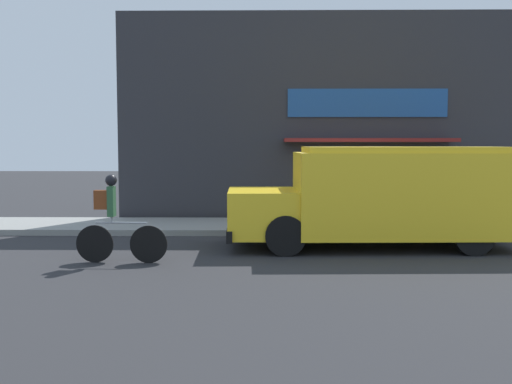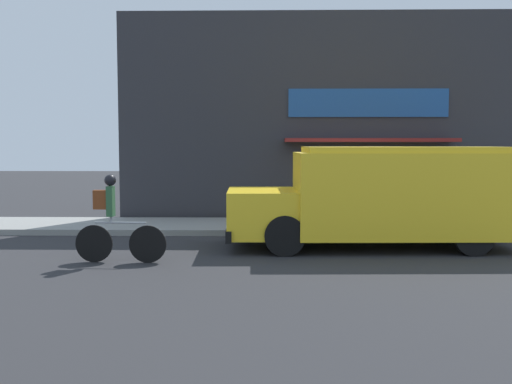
# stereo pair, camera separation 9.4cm
# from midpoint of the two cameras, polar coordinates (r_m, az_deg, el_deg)

# --- Properties ---
(ground_plane) EXTENTS (70.00, 70.00, 0.00)m
(ground_plane) POSITION_cam_midpoint_polar(r_m,az_deg,el_deg) (14.71, 8.43, -4.22)
(ground_plane) COLOR #2B2B2D
(sidewalk) EXTENTS (28.00, 2.53, 0.15)m
(sidewalk) POSITION_cam_midpoint_polar(r_m,az_deg,el_deg) (15.94, 7.84, -3.27)
(sidewalk) COLOR gray
(sidewalk) RESTS_ON ground_plane
(storefront) EXTENTS (12.39, 1.12, 5.98)m
(storefront) POSITION_cam_midpoint_polar(r_m,az_deg,el_deg) (17.30, 7.47, 6.99)
(storefront) COLOR #2D2D33
(storefront) RESTS_ON ground_plane
(school_bus) EXTENTS (6.21, 2.66, 2.18)m
(school_bus) POSITION_cam_midpoint_polar(r_m,az_deg,el_deg) (13.15, 12.02, -0.31)
(school_bus) COLOR yellow
(school_bus) RESTS_ON ground_plane
(cyclist) EXTENTS (1.74, 0.22, 1.67)m
(cyclist) POSITION_cam_midpoint_polar(r_m,az_deg,el_deg) (11.60, -13.50, -2.68)
(cyclist) COLOR black
(cyclist) RESTS_ON ground_plane
(trash_bin) EXTENTS (0.59, 0.59, 0.78)m
(trash_bin) POSITION_cam_midpoint_polar(r_m,az_deg,el_deg) (16.43, 1.92, -1.37)
(trash_bin) COLOR #2D5138
(trash_bin) RESTS_ON sidewalk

